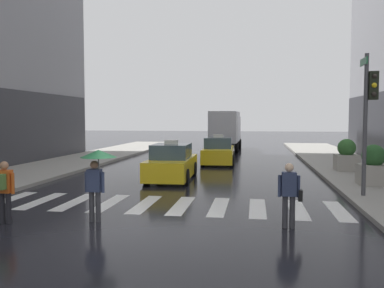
% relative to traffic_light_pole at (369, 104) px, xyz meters
% --- Properties ---
extents(ground_plane, '(160.00, 160.00, 0.00)m').
position_rel_traffic_light_pole_xyz_m(ground_plane, '(-6.68, -4.88, -3.26)').
color(ground_plane, black).
extents(crosswalk_markings, '(11.30, 2.80, 0.01)m').
position_rel_traffic_light_pole_xyz_m(crosswalk_markings, '(-6.68, -1.88, -3.25)').
color(crosswalk_markings, silver).
rests_on(crosswalk_markings, ground).
extents(traffic_light_pole, '(0.44, 0.84, 4.80)m').
position_rel_traffic_light_pole_xyz_m(traffic_light_pole, '(0.00, 0.00, 0.00)').
color(traffic_light_pole, '#47474C').
rests_on(traffic_light_pole, curb_right).
extents(taxi_lead, '(2.02, 4.58, 1.80)m').
position_rel_traffic_light_pole_xyz_m(taxi_lead, '(-7.51, 3.50, -2.53)').
color(taxi_lead, yellow).
rests_on(taxi_lead, ground).
extents(taxi_second, '(2.05, 4.60, 1.80)m').
position_rel_traffic_light_pole_xyz_m(taxi_second, '(-5.99, 10.29, -2.53)').
color(taxi_second, yellow).
rests_on(taxi_second, ground).
extents(box_truck, '(2.39, 7.58, 3.35)m').
position_rel_traffic_light_pole_xyz_m(box_truck, '(-6.22, 20.01, -1.41)').
color(box_truck, '#2D2D2D').
rests_on(box_truck, ground).
extents(pedestrian_with_umbrella, '(0.96, 0.96, 1.94)m').
position_rel_traffic_light_pole_xyz_m(pedestrian_with_umbrella, '(-7.93, -4.21, -1.74)').
color(pedestrian_with_umbrella, '#333338').
rests_on(pedestrian_with_umbrella, ground).
extents(pedestrian_with_backpack, '(0.55, 0.43, 1.65)m').
position_rel_traffic_light_pole_xyz_m(pedestrian_with_backpack, '(-10.28, -4.78, -2.29)').
color(pedestrian_with_backpack, black).
rests_on(pedestrian_with_backpack, ground).
extents(pedestrian_with_handbag, '(0.60, 0.24, 1.65)m').
position_rel_traffic_light_pole_xyz_m(pedestrian_with_handbag, '(-2.91, -4.04, -2.32)').
color(pedestrian_with_handbag, '#333338').
rests_on(pedestrian_with_handbag, ground).
extents(planter_near_corner, '(1.10, 1.10, 1.60)m').
position_rel_traffic_light_pole_xyz_m(planter_near_corner, '(0.87, 2.40, -2.38)').
color(planter_near_corner, '#A8A399').
rests_on(planter_near_corner, curb_right).
extents(planter_mid_block, '(1.10, 1.10, 1.60)m').
position_rel_traffic_light_pole_xyz_m(planter_mid_block, '(0.81, 6.88, -2.38)').
color(planter_mid_block, '#A8A399').
rests_on(planter_mid_block, curb_right).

